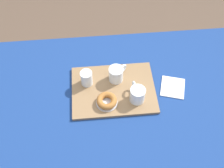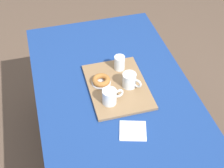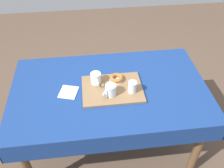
% 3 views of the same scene
% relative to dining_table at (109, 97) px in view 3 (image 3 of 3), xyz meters
% --- Properties ---
extents(ground_plane, '(6.00, 6.00, 0.00)m').
position_rel_dining_table_xyz_m(ground_plane, '(0.00, 0.00, -0.65)').
color(ground_plane, brown).
extents(dining_table, '(1.51, 0.91, 0.75)m').
position_rel_dining_table_xyz_m(dining_table, '(0.00, 0.00, 0.00)').
color(dining_table, navy).
rests_on(dining_table, ground).
extents(serving_tray, '(0.46, 0.34, 0.02)m').
position_rel_dining_table_xyz_m(serving_tray, '(0.02, -0.02, 0.11)').
color(serving_tray, olive).
rests_on(serving_tray, dining_table).
extents(tea_mug_left, '(0.11, 0.10, 0.09)m').
position_rel_dining_table_xyz_m(tea_mug_left, '(-0.00, -0.09, 0.16)').
color(tea_mug_left, white).
rests_on(tea_mug_left, serving_tray).
extents(tea_mug_right, '(0.08, 0.12, 0.09)m').
position_rel_dining_table_xyz_m(tea_mug_right, '(-0.10, 0.05, 0.16)').
color(tea_mug_right, white).
rests_on(tea_mug_right, serving_tray).
extents(water_glass_near, '(0.07, 0.07, 0.09)m').
position_rel_dining_table_xyz_m(water_glass_near, '(0.16, -0.08, 0.15)').
color(water_glass_near, white).
rests_on(water_glass_near, serving_tray).
extents(donut_plate_left, '(0.11, 0.11, 0.01)m').
position_rel_dining_table_xyz_m(donut_plate_left, '(0.06, 0.06, 0.12)').
color(donut_plate_left, silver).
rests_on(donut_plate_left, serving_tray).
extents(sugar_donut_left, '(0.11, 0.11, 0.03)m').
position_rel_dining_table_xyz_m(sugar_donut_left, '(0.06, 0.06, 0.14)').
color(sugar_donut_left, '#A3662D').
rests_on(sugar_donut_left, donut_plate_left).
extents(paper_napkin, '(0.16, 0.17, 0.01)m').
position_rel_dining_table_xyz_m(paper_napkin, '(-0.31, -0.01, 0.10)').
color(paper_napkin, white).
rests_on(paper_napkin, dining_table).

